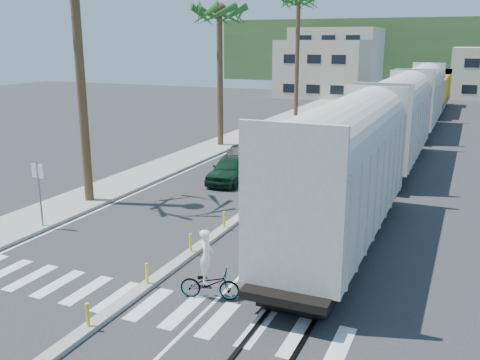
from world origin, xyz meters
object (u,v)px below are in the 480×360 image
street_sign (39,185)px  cyclist (209,277)px  car_lead (231,169)px  car_second (241,157)px

street_sign → cyclist: (9.53, -2.87, -1.25)m
car_lead → cyclist: size_ratio=2.01×
street_sign → car_lead: 11.43m
car_second → cyclist: (6.33, -17.19, 0.06)m
street_sign → cyclist: bearing=-16.7°
car_lead → car_second: size_ratio=1.15×
car_lead → cyclist: bearing=-72.2°
car_second → cyclist: bearing=-70.1°
car_lead → car_second: (-0.96, 3.75, -0.10)m
car_lead → cyclist: 14.47m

